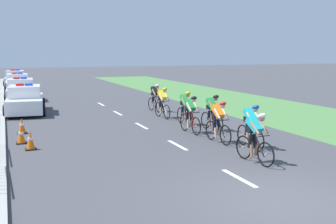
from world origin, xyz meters
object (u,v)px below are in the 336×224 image
(cyclist_second, at_px, (251,126))
(cyclist_fourth, at_px, (190,114))
(police_car_second, at_px, (21,91))
(police_car_furthest, at_px, (15,79))
(cyclist_eighth, at_px, (155,97))
(police_car_third, at_px, (18,84))
(traffic_cone_near, at_px, (21,135))
(police_car_nearest, at_px, (25,101))
(traffic_cone_mid, at_px, (30,141))
(cyclist_seventh, at_px, (163,102))
(cyclist_fifth, at_px, (212,112))
(traffic_cone_far, at_px, (22,126))
(cyclist_lead, at_px, (255,137))
(cyclist_sixth, at_px, (185,108))
(cyclist_third, at_px, (218,121))

(cyclist_second, bearing_deg, cyclist_fourth, 104.05)
(police_car_second, distance_m, police_car_furthest, 12.69)
(cyclist_eighth, distance_m, police_car_third, 15.88)
(police_car_furthest, relative_size, traffic_cone_near, 7.07)
(police_car_nearest, bearing_deg, traffic_cone_mid, -91.80)
(traffic_cone_near, bearing_deg, cyclist_seventh, 26.10)
(cyclist_fifth, xyz_separation_m, traffic_cone_near, (-7.44, 0.51, -0.48))
(police_car_second, xyz_separation_m, traffic_cone_far, (-0.42, -11.48, -0.37))
(cyclist_lead, height_order, police_car_furthest, police_car_furthest)
(police_car_second, bearing_deg, traffic_cone_far, -92.10)
(traffic_cone_mid, bearing_deg, cyclist_fifth, 4.50)
(cyclist_lead, height_order, traffic_cone_mid, cyclist_lead)
(cyclist_second, height_order, traffic_cone_far, cyclist_second)
(cyclist_seventh, bearing_deg, police_car_furthest, 105.27)
(cyclist_fourth, distance_m, cyclist_seventh, 3.90)
(police_car_second, distance_m, traffic_cone_near, 13.35)
(cyclist_sixth, bearing_deg, police_car_furthest, 104.54)
(traffic_cone_near, distance_m, traffic_cone_far, 1.86)
(cyclist_fifth, bearing_deg, police_car_nearest, 130.71)
(cyclist_second, distance_m, cyclist_fifth, 3.21)
(cyclist_third, distance_m, police_car_third, 23.20)
(police_car_third, distance_m, traffic_cone_far, 18.02)
(cyclist_lead, xyz_separation_m, police_car_second, (-5.75, 18.62, -0.11))
(cyclist_fourth, relative_size, cyclist_seventh, 1.00)
(police_car_third, height_order, traffic_cone_mid, police_car_third)
(cyclist_eighth, bearing_deg, cyclist_sixth, -92.08)
(cyclist_eighth, relative_size, traffic_cone_mid, 2.69)
(police_car_third, xyz_separation_m, traffic_cone_far, (-0.42, -18.01, -0.37))
(cyclist_second, distance_m, police_car_nearest, 13.07)
(police_car_third, xyz_separation_m, traffic_cone_mid, (-0.27, -20.94, -0.37))
(cyclist_third, distance_m, traffic_cone_mid, 6.53)
(traffic_cone_mid, bearing_deg, cyclist_third, -12.93)
(cyclist_lead, relative_size, cyclist_second, 1.00)
(cyclist_second, xyz_separation_m, cyclist_sixth, (-0.21, 4.85, 0.00))
(cyclist_seventh, bearing_deg, cyclist_second, -86.26)
(traffic_cone_near, distance_m, traffic_cone_mid, 1.10)
(cyclist_third, bearing_deg, traffic_cone_near, 159.01)
(traffic_cone_mid, bearing_deg, police_car_nearest, 88.20)
(cyclist_third, bearing_deg, cyclist_second, -63.42)
(police_car_nearest, height_order, police_car_third, same)
(cyclist_fourth, relative_size, police_car_second, 0.39)
(cyclist_fifth, height_order, police_car_furthest, police_car_furthest)
(cyclist_lead, height_order, cyclist_eighth, same)
(police_car_nearest, relative_size, police_car_third, 1.03)
(police_car_second, height_order, police_car_furthest, same)
(cyclist_second, xyz_separation_m, traffic_cone_near, (-7.18, 3.70, -0.48))
(cyclist_fourth, bearing_deg, cyclist_second, -75.95)
(police_car_nearest, bearing_deg, police_car_third, 89.99)
(police_car_furthest, bearing_deg, cyclist_fourth, -77.53)
(police_car_second, height_order, traffic_cone_far, police_car_second)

